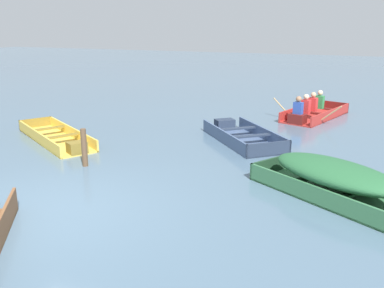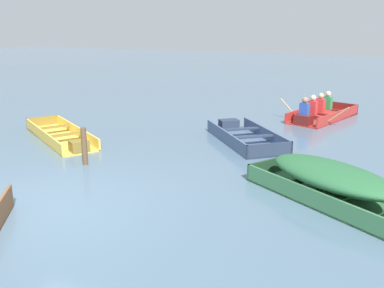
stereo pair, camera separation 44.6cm
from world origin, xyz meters
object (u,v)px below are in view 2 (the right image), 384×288
object	(u,v)px
skiff_green_near_moored	(332,180)
mooring_post	(84,146)
skiff_yellow_mid_moored	(62,136)
skiff_slate_blue_far_moored	(244,137)
rowboat_red_with_crew	(320,113)

from	to	relation	value
skiff_green_near_moored	mooring_post	bearing A→B (deg)	-176.84
skiff_green_near_moored	mooring_post	distance (m)	5.36
skiff_yellow_mid_moored	skiff_slate_blue_far_moored	distance (m)	5.01
skiff_green_near_moored	skiff_slate_blue_far_moored	distance (m)	4.21
rowboat_red_with_crew	mooring_post	distance (m)	8.13
skiff_yellow_mid_moored	mooring_post	distance (m)	2.44
skiff_green_near_moored	rowboat_red_with_crew	bearing A→B (deg)	100.98
skiff_slate_blue_far_moored	mooring_post	distance (m)	4.36
skiff_slate_blue_far_moored	rowboat_red_with_crew	distance (m)	3.85
skiff_green_near_moored	rowboat_red_with_crew	world-z (taller)	rowboat_red_with_crew
mooring_post	skiff_slate_blue_far_moored	bearing A→B (deg)	53.12
skiff_slate_blue_far_moored	mooring_post	size ratio (longest dim) A/B	3.45
skiff_slate_blue_far_moored	mooring_post	bearing A→B (deg)	-126.88
skiff_slate_blue_far_moored	rowboat_red_with_crew	bearing A→B (deg)	68.06
skiff_yellow_mid_moored	mooring_post	bearing A→B (deg)	-35.86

